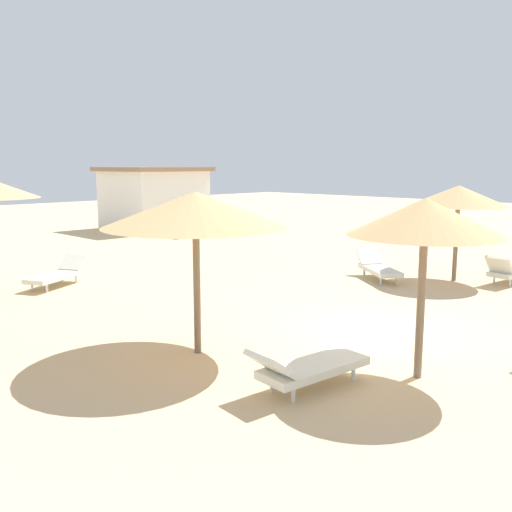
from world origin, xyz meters
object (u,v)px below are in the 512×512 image
lounger_4 (307,367)px  bench_1 (191,229)px  parasol_3 (425,218)px  parasol_4 (195,210)px  lounger_1 (511,271)px  lounger_0 (58,274)px  beach_cabana (154,198)px  lounger_6 (378,268)px  parasol_1 (459,196)px

lounger_4 → bench_1: (9.58, 14.40, 0.03)m
lounger_4 → bench_1: bearing=56.4°
parasol_3 → parasol_4: (-1.59, 3.22, 0.03)m
lounger_1 → bench_1: lounger_1 is taller
parasol_4 → lounger_1: parasol_4 is taller
lounger_0 → beach_cabana: 13.40m
lounger_6 → parasol_1: bearing=-51.8°
parasol_1 → lounger_4: size_ratio=1.33×
parasol_3 → beach_cabana: size_ratio=0.60×
lounger_1 → bench_1: bearing=89.5°
lounger_0 → parasol_3: bearing=-85.6°
beach_cabana → parasol_4: bearing=-123.3°
lounger_0 → lounger_1: bearing=-43.9°
parasol_3 → bench_1: size_ratio=1.75×
parasol_4 → beach_cabana: bearing=56.7°
lounger_1 → bench_1: (0.12, 13.77, 0.02)m
lounger_6 → parasol_3: bearing=-143.3°
lounger_1 → lounger_4: (-9.46, -0.63, -0.01)m
parasol_1 → beach_cabana: size_ratio=0.59×
bench_1 → lounger_6: bearing=-101.3°
lounger_6 → lounger_4: bearing=-154.8°
parasol_1 → lounger_1: parasol_1 is taller
parasol_3 → parasol_4: parasol_4 is taller
lounger_4 → bench_1: size_ratio=1.28×
bench_1 → beach_cabana: size_ratio=0.35×
lounger_0 → parasol_1: bearing=-42.1°
lounger_0 → beach_cabana: beach_cabana is taller
parasol_1 → bench_1: parasol_1 is taller
parasol_1 → lounger_0: 10.87m
lounger_4 → lounger_1: bearing=3.8°
lounger_0 → bench_1: size_ratio=1.29×
parasol_4 → lounger_4: parasol_4 is taller
parasol_1 → beach_cabana: 16.51m
bench_1 → parasol_4: bearing=-128.6°
lounger_0 → lounger_1: lounger_1 is taller
parasol_3 → beach_cabana: beach_cabana is taller
parasol_1 → parasol_3: parasol_3 is taller
parasol_3 → bench_1: bearing=62.2°
bench_1 → beach_cabana: (0.79, 3.86, 1.20)m
parasol_4 → lounger_6: parasol_4 is taller
parasol_4 → bench_1: 15.63m
lounger_4 → lounger_6: size_ratio=1.03×
lounger_4 → beach_cabana: beach_cabana is taller
lounger_4 → parasol_3: bearing=-31.4°
parasol_3 → lounger_6: 7.63m
parasol_1 → parasol_4: parasol_4 is taller
lounger_4 → lounger_6: 8.17m
parasol_1 → beach_cabana: (1.71, 16.40, -0.77)m
lounger_1 → lounger_6: (-2.07, 2.85, -0.01)m
parasol_4 → lounger_0: bearing=83.0°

